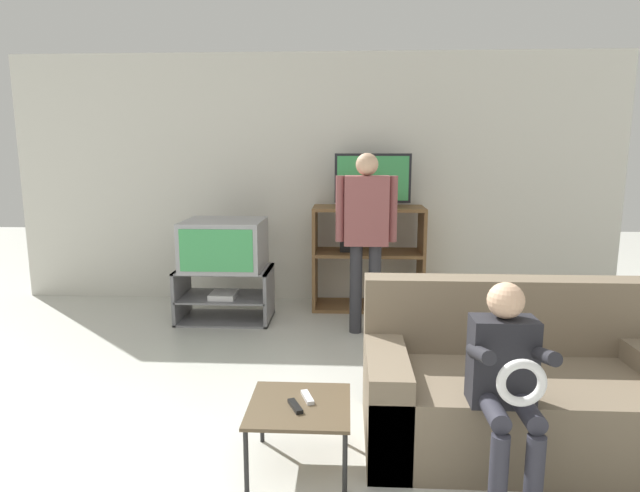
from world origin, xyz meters
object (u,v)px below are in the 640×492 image
Objects in this scene: remote_control_black at (295,406)px; person_standing_adult at (366,226)px; tv_stand at (225,294)px; television_main at (224,244)px; couch at (517,391)px; person_seated_child at (506,375)px; media_shelf at (368,257)px; snack_table at (300,410)px; television_flat at (373,181)px; remote_control_white at (307,397)px.

person_standing_adult reaches higher than remote_control_black.
tv_stand is 1.19× the size of television_main.
person_standing_adult is (1.33, -0.30, 0.71)m from tv_stand.
couch is 1.66× the size of person_seated_child.
television_main is 3.20m from person_seated_child.
person_standing_adult is (-0.05, -0.77, 0.43)m from media_shelf.
snack_table is 3.56× the size of remote_control_black.
remote_control_black is at bearing -99.67° from television_flat.
media_shelf is (1.37, 0.46, -0.20)m from television_main.
person_standing_adult is 1.57× the size of person_seated_child.
television_flat reaches higher than media_shelf.
remote_control_white is (-0.41, -2.82, -0.18)m from media_shelf.
remote_control_white is at bearing -166.44° from couch.
tv_stand is 2.54m from remote_control_white.
tv_stand is at bearing 126.50° from person_seated_child.
television_flat is 0.75× the size of person_seated_child.
remote_control_black is (0.92, -2.44, 0.11)m from tv_stand.
television_flat is (0.04, 0.01, 0.77)m from media_shelf.
couch is (1.20, 0.38, -0.07)m from remote_control_black.
snack_table is at bearing -99.48° from television_flat.
remote_control_white is 0.09× the size of couch.
couch is 0.63m from person_seated_child.
couch is at bearing 15.73° from snack_table.
media_shelf reaches higher than tv_stand.
media_shelf is at bearing 99.76° from person_seated_child.
tv_stand is at bearing 135.75° from couch.
media_shelf is 0.70× the size of person_standing_adult.
television_main is at bearing 166.96° from person_standing_adult.
couch is (0.70, -2.55, -1.01)m from television_flat.
television_flat reaches higher than snack_table.
television_main is 2.57m from remote_control_white.
media_shelf is 0.88m from person_standing_adult.
couch is 2.05m from person_standing_adult.
remote_control_white is 1.19m from couch.
couch reaches higher than snack_table.
remote_control_black is 0.14× the size of person_seated_child.
couch is 1.06× the size of person_standing_adult.
remote_control_white is (-0.45, -2.83, -0.95)m from television_flat.
television_flat reaches higher than couch.
media_shelf reaches higher than couch.
remote_control_white is (0.05, 0.10, 0.00)m from remote_control_black.
remote_control_black is at bearing -136.85° from remote_control_white.
snack_table is (-0.48, -2.88, -0.99)m from television_flat.
television_main is 0.46× the size of person_standing_adult.
media_shelf is 7.77× the size of remote_control_white.
media_shelf is 1.47× the size of television_flat.
television_main is at bearing 126.32° from person_seated_child.
remote_control_white is at bearing -67.73° from television_main.
television_main is 0.66× the size of media_shelf.
television_main is at bearing 53.63° from tv_stand.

